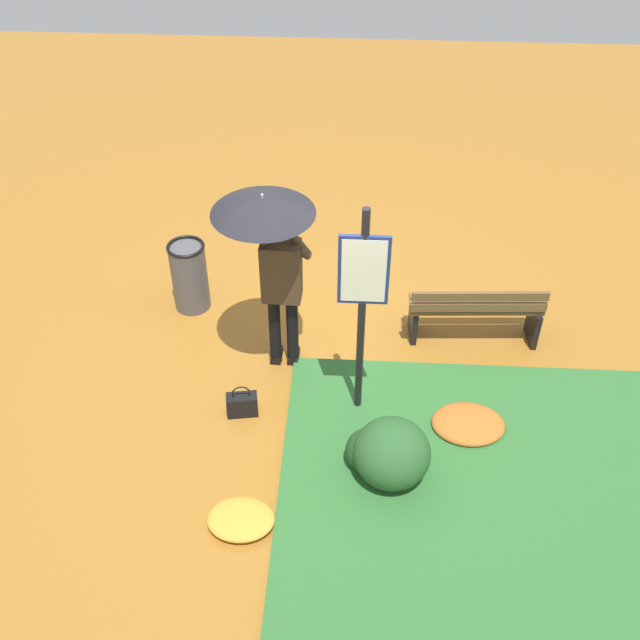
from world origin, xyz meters
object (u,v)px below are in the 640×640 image
at_px(person_with_umbrella, 271,239).
at_px(handbag, 242,404).
at_px(park_bench, 476,311).
at_px(trash_bin, 189,276).
at_px(info_sign_post, 363,293).

distance_m(person_with_umbrella, handbag, 1.63).
xyz_separation_m(park_bench, trash_bin, (3.12, -0.41, 0.02)).
bearing_deg(park_bench, trash_bin, -7.40).
distance_m(park_bench, trash_bin, 3.15).
distance_m(person_with_umbrella, trash_bin, 1.78).
bearing_deg(park_bench, info_sign_post, 41.95).
xyz_separation_m(info_sign_post, trash_bin, (1.91, -1.49, -1.03)).
xyz_separation_m(person_with_umbrella, info_sign_post, (-0.86, 0.62, -0.11)).
height_order(person_with_umbrella, handbag, person_with_umbrella).
relative_size(person_with_umbrella, trash_bin, 2.45).
height_order(info_sign_post, handbag, info_sign_post).
height_order(person_with_umbrella, trash_bin, person_with_umbrella).
relative_size(handbag, trash_bin, 0.44).
height_order(info_sign_post, trash_bin, info_sign_post).
distance_m(person_with_umbrella, info_sign_post, 1.06).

